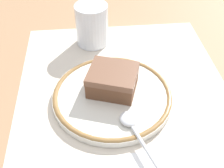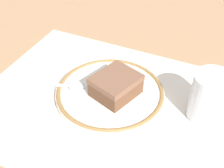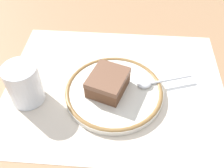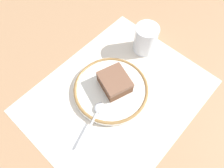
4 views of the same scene
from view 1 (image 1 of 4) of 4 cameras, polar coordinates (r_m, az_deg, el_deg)
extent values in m
plane|color=#9E7551|center=(0.52, 2.67, -2.85)|extent=(2.40, 2.40, 0.00)
cube|color=beige|center=(0.52, 2.67, -2.79)|extent=(0.50, 0.40, 0.00)
cylinder|color=silver|center=(0.52, 0.00, -2.11)|extent=(0.22, 0.22, 0.01)
torus|color=olive|center=(0.52, 0.00, -1.85)|extent=(0.22, 0.22, 0.01)
cube|color=brown|center=(0.51, 0.14, 0.30)|extent=(0.09, 0.10, 0.03)
cube|color=brown|center=(0.50, 0.15, 2.11)|extent=(0.10, 0.10, 0.01)
ellipsoid|color=silver|center=(0.47, 3.20, -7.05)|extent=(0.04, 0.04, 0.01)
cylinder|color=silver|center=(0.43, 7.12, -13.21)|extent=(0.09, 0.04, 0.01)
cylinder|color=silver|center=(0.64, -4.06, 11.81)|extent=(0.07, 0.07, 0.09)
cylinder|color=brown|center=(0.65, -3.96, 10.01)|extent=(0.06, 0.06, 0.04)
camera|label=2|loc=(0.71, 43.40, 37.60)|focal=48.54mm
camera|label=3|loc=(0.48, -64.48, 32.13)|focal=41.54mm
camera|label=4|loc=(0.33, 86.23, 49.61)|focal=33.86mm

